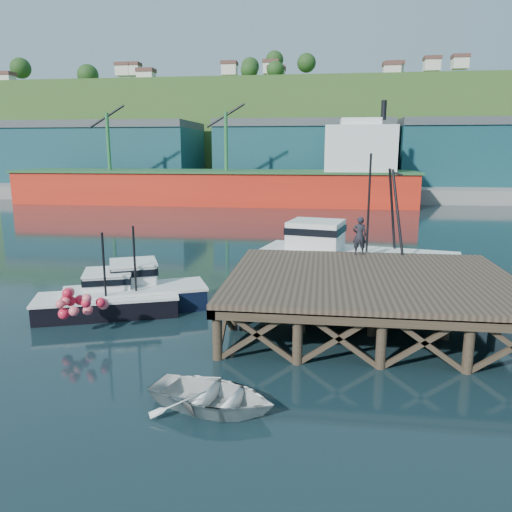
% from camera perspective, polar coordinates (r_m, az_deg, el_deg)
% --- Properties ---
extents(ground, '(300.00, 300.00, 0.00)m').
position_cam_1_polar(ground, '(22.62, -1.42, -6.98)').
color(ground, black).
rests_on(ground, ground).
extents(wharf, '(12.00, 10.00, 2.62)m').
position_cam_1_polar(wharf, '(21.73, 12.96, -2.74)').
color(wharf, brown).
rests_on(wharf, ground).
extents(far_quay, '(160.00, 40.00, 2.00)m').
position_cam_1_polar(far_quay, '(91.41, 5.50, 7.93)').
color(far_quay, gray).
rests_on(far_quay, ground).
extents(warehouse_left, '(32.00, 16.00, 9.00)m').
position_cam_1_polar(warehouse_left, '(94.29, -16.75, 10.96)').
color(warehouse_left, '#184A4F').
rests_on(warehouse_left, far_quay).
extents(warehouse_mid, '(28.00, 16.00, 9.00)m').
position_cam_1_polar(warehouse_mid, '(86.20, 5.45, 11.35)').
color(warehouse_mid, '#184A4F').
rests_on(warehouse_mid, far_quay).
extents(warehouse_right, '(30.00, 16.00, 9.00)m').
position_cam_1_polar(warehouse_right, '(90.15, 25.20, 10.32)').
color(warehouse_right, '#184A4F').
rests_on(warehouse_right, far_quay).
extents(cargo_ship, '(55.50, 10.00, 13.75)m').
position_cam_1_polar(cargo_ship, '(70.25, -2.16, 8.67)').
color(cargo_ship, red).
rests_on(cargo_ship, ground).
extents(hillside, '(220.00, 50.00, 22.00)m').
position_cam_1_polar(hillside, '(121.23, 6.16, 13.63)').
color(hillside, '#2D511E').
rests_on(hillside, ground).
extents(boat_navy, '(6.90, 4.89, 4.07)m').
position_cam_1_polar(boat_navy, '(24.38, -13.62, -3.90)').
color(boat_navy, black).
rests_on(boat_navy, ground).
extents(boat_black, '(6.72, 5.58, 3.90)m').
position_cam_1_polar(boat_black, '(23.93, -16.59, -4.62)').
color(boat_black, black).
rests_on(boat_black, ground).
extents(trawler, '(11.33, 6.16, 7.19)m').
position_cam_1_polar(trawler, '(28.30, 11.02, -0.21)').
color(trawler, beige).
rests_on(trawler, ground).
extents(dinghy, '(4.38, 3.61, 0.79)m').
position_cam_1_polar(dinghy, '(15.02, -5.02, -15.63)').
color(dinghy, silver).
rests_on(dinghy, ground).
extents(dockworker, '(0.73, 0.49, 1.94)m').
position_cam_1_polar(dockworker, '(25.94, 11.74, 2.30)').
color(dockworker, black).
rests_on(dockworker, wharf).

